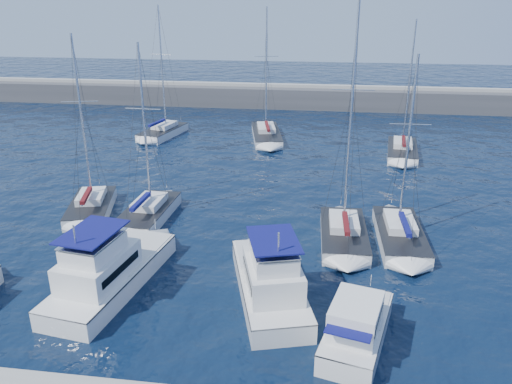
# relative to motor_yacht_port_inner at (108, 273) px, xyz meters

# --- Properties ---
(ground) EXTENTS (220.00, 220.00, 0.00)m
(ground) POSITION_rel_motor_yacht_port_inner_xyz_m (5.83, 2.30, -1.13)
(ground) COLOR black
(ground) RESTS_ON ground
(breakwater) EXTENTS (160.00, 6.00, 4.45)m
(breakwater) POSITION_rel_motor_yacht_port_inner_xyz_m (5.83, 54.30, -0.08)
(breakwater) COLOR #424244
(breakwater) RESTS_ON ground
(motor_yacht_port_inner) EXTENTS (4.89, 10.61, 4.69)m
(motor_yacht_port_inner) POSITION_rel_motor_yacht_port_inner_xyz_m (0.00, 0.00, 0.00)
(motor_yacht_port_inner) COLOR silver
(motor_yacht_port_inner) RESTS_ON ground
(motor_yacht_stbd_inner) EXTENTS (5.80, 10.05, 4.69)m
(motor_yacht_stbd_inner) POSITION_rel_motor_yacht_port_inner_xyz_m (9.49, 0.35, 0.00)
(motor_yacht_stbd_inner) COLOR silver
(motor_yacht_stbd_inner) RESTS_ON ground
(motor_yacht_stbd_outer) EXTENTS (4.12, 6.85, 3.20)m
(motor_yacht_stbd_outer) POSITION_rel_motor_yacht_port_inner_xyz_m (14.12, -3.06, -0.19)
(motor_yacht_stbd_outer) COLOR silver
(motor_yacht_stbd_outer) RESTS_ON ground
(sailboat_mid_a) EXTENTS (4.72, 7.52, 14.06)m
(sailboat_mid_a) POSITION_rel_motor_yacht_port_inner_xyz_m (-6.00, 10.59, -0.61)
(sailboat_mid_a) COLOR silver
(sailboat_mid_a) RESTS_ON ground
(sailboat_mid_b) EXTENTS (3.34, 7.42, 13.55)m
(sailboat_mid_b) POSITION_rel_motor_yacht_port_inner_xyz_m (-1.10, 10.07, -0.62)
(sailboat_mid_b) COLOR silver
(sailboat_mid_b) RESTS_ON ground
(sailboat_mid_d) EXTENTS (3.37, 7.65, 16.93)m
(sailboat_mid_d) POSITION_rel_motor_yacht_port_inner_xyz_m (13.83, 8.34, -0.58)
(sailboat_mid_d) COLOR silver
(sailboat_mid_d) RESTS_ON ground
(sailboat_mid_e) EXTENTS (3.20, 8.10, 13.14)m
(sailboat_mid_e) POSITION_rel_motor_yacht_port_inner_xyz_m (17.76, 8.81, -0.63)
(sailboat_mid_e) COLOR silver
(sailboat_mid_e) RESTS_ON ground
(sailboat_back_a) EXTENTS (4.67, 8.23, 15.62)m
(sailboat_back_a) POSITION_rel_motor_yacht_port_inner_xyz_m (-7.56, 34.19, -0.60)
(sailboat_back_a) COLOR silver
(sailboat_back_a) RESTS_ON ground
(sailboat_back_b) EXTENTS (4.90, 10.02, 15.45)m
(sailboat_back_b) POSITION_rel_motor_yacht_port_inner_xyz_m (5.26, 34.60, -0.62)
(sailboat_back_b) COLOR silver
(sailboat_back_b) RESTS_ON ground
(sailboat_back_c) EXTENTS (4.02, 8.72, 14.40)m
(sailboat_back_c) POSITION_rel_motor_yacht_port_inner_xyz_m (20.71, 29.96, -0.62)
(sailboat_back_c) COLOR silver
(sailboat_back_c) RESTS_ON ground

